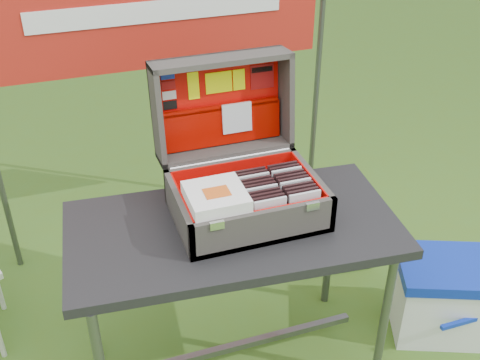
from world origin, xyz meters
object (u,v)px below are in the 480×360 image
object	(u,v)px
suitcase	(242,149)
table	(234,301)
cooler	(442,296)
cardboard_box	(337,236)

from	to	relation	value
suitcase	table	bearing A→B (deg)	-125.47
cooler	cardboard_box	size ratio (longest dim) A/B	1.05
suitcase	cooler	distance (m)	1.26
suitcase	cardboard_box	xyz separation A→B (m)	(0.65, 0.37, -0.83)
table	cooler	bearing A→B (deg)	-0.18
cooler	cardboard_box	bearing A→B (deg)	137.52
cardboard_box	cooler	bearing A→B (deg)	-58.37
table	cooler	world-z (taller)	table
table	cardboard_box	distance (m)	0.87
suitcase	cardboard_box	world-z (taller)	suitcase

